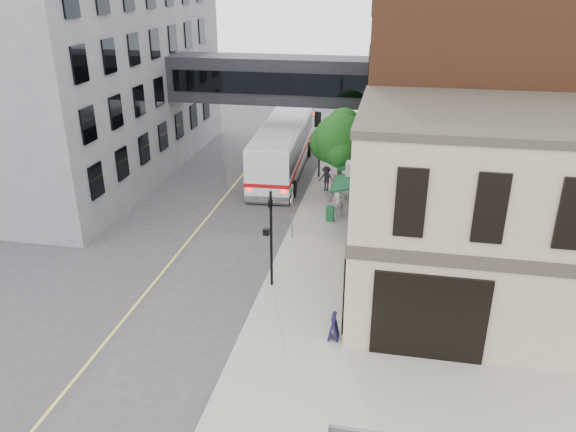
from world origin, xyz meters
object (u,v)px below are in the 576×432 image
at_px(pedestrian_b, 334,189).
at_px(pedestrian_c, 326,178).
at_px(bus, 282,147).
at_px(pedestrian_a, 339,202).
at_px(newspaper_box, 330,214).
at_px(sandwich_board, 334,327).

xyz_separation_m(pedestrian_b, pedestrian_c, (-0.75, 2.02, -0.09)).
relative_size(bus, pedestrian_a, 7.23).
xyz_separation_m(pedestrian_c, newspaper_box, (0.85, -4.78, -0.38)).
distance_m(pedestrian_a, pedestrian_b, 2.10).
distance_m(pedestrian_b, pedestrian_c, 2.16).
height_order(pedestrian_c, sandwich_board, pedestrian_c).
height_order(bus, pedestrian_b, bus).
distance_m(bus, pedestrian_b, 6.96).
bearing_deg(pedestrian_a, pedestrian_c, 85.60).
height_order(bus, sandwich_board, bus).
height_order(pedestrian_b, sandwich_board, pedestrian_b).
distance_m(pedestrian_b, sandwich_board, 13.99).
relative_size(pedestrian_c, newspaper_box, 1.90).
bearing_deg(newspaper_box, pedestrian_b, 94.31).
xyz_separation_m(pedestrian_a, sandwich_board, (1.13, -11.85, -0.38)).
distance_m(bus, pedestrian_a, 8.89).
relative_size(bus, newspaper_box, 15.11).
height_order(pedestrian_c, newspaper_box, pedestrian_c).
bearing_deg(newspaper_box, pedestrian_a, 64.02).
xyz_separation_m(pedestrian_b, newspaper_box, (0.10, -2.76, -0.47)).
xyz_separation_m(pedestrian_a, pedestrian_c, (-1.23, 4.06, -0.08)).
xyz_separation_m(pedestrian_a, pedestrian_b, (-0.48, 2.04, 0.01)).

